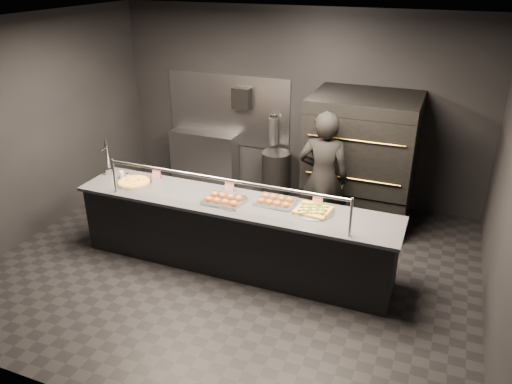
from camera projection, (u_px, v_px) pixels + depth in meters
The scene contains 15 objects.
room at pixel (232, 156), 5.92m from camera, with size 6.04×6.00×3.00m.
service_counter at pixel (234, 234), 6.31m from camera, with size 4.10×0.78×1.37m.
pizza_oven at pixel (361, 159), 7.29m from camera, with size 1.50×1.23×1.91m.
prep_shelf at pixel (205, 157), 8.80m from camera, with size 1.20×0.35×0.90m, color #99999E.
towel_dispenser at pixel (242, 98), 8.16m from camera, with size 0.30×0.20×0.35m, color black.
fire_extinguisher at pixel (273, 131), 8.19m from camera, with size 0.14×0.14×0.51m.
beer_tap at pixel (108, 163), 6.84m from camera, with size 0.14×0.20×0.55m.
round_pizza at pixel (134, 182), 6.61m from camera, with size 0.48×0.48×0.03m.
slider_tray_a at pixel (224, 200), 6.09m from camera, with size 0.53×0.42×0.08m.
slider_tray_b at pixel (276, 201), 6.06m from camera, with size 0.49×0.38×0.07m.
square_pizza at pixel (313, 210), 5.86m from camera, with size 0.50×0.50×0.05m.
condiment_jar at pixel (124, 175), 6.74m from camera, with size 0.15×0.06×0.10m.
tent_cards at pixel (231, 185), 6.37m from camera, with size 2.37×0.04×0.15m.
trash_bin at pixel (276, 175), 8.21m from camera, with size 0.47×0.47×0.79m, color black.
worker at pixel (323, 179), 6.70m from camera, with size 0.68×0.45×1.87m, color black.
Camera 1 is at (2.29, -4.99, 3.61)m, focal length 35.00 mm.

